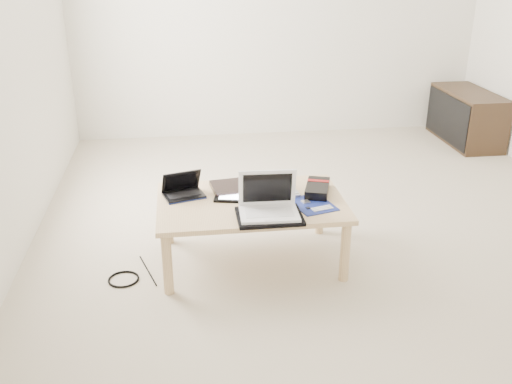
{
  "coord_description": "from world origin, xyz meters",
  "views": [
    {
      "loc": [
        -0.99,
        -3.62,
        1.78
      ],
      "look_at": [
        -0.57,
        -0.58,
        0.45
      ],
      "focal_mm": 40.0,
      "sensor_mm": 36.0,
      "label": 1
    }
  ],
  "objects": [
    {
      "name": "motherboard",
      "position": [
        -0.26,
        -0.68,
        0.4
      ],
      "size": [
        0.28,
        0.31,
        0.01
      ],
      "color": "#0D1258",
      "rests_on": "coffee_table"
    },
    {
      "name": "tablet",
      "position": [
        -0.67,
        -0.5,
        0.41
      ],
      "size": [
        0.31,
        0.26,
        0.01
      ],
      "color": "black",
      "rests_on": "coffee_table"
    },
    {
      "name": "cable_coil",
      "position": [
        -0.71,
        -0.53,
        0.41
      ],
      "size": [
        0.1,
        0.1,
        0.01
      ],
      "primitive_type": "torus",
      "rotation": [
        0.0,
        0.0,
        -0.1
      ],
      "color": "black",
      "rests_on": "coffee_table"
    },
    {
      "name": "ground",
      "position": [
        0.0,
        0.0,
        0.0
      ],
      "size": [
        4.0,
        4.0,
        0.0
      ],
      "primitive_type": "plane",
      "color": "beige",
      "rests_on": "ground"
    },
    {
      "name": "gpu_box",
      "position": [
        -0.19,
        -0.52,
        0.43
      ],
      "size": [
        0.21,
        0.29,
        0.06
      ],
      "color": "black",
      "rests_on": "coffee_table"
    },
    {
      "name": "media_cabinet",
      "position": [
        1.77,
        1.45,
        0.25
      ],
      "size": [
        0.41,
        0.9,
        0.5
      ],
      "color": "#3D2B19",
      "rests_on": "ground"
    },
    {
      "name": "floor_cable_coil",
      "position": [
        -1.37,
        -0.71,
        0.01
      ],
      "size": [
        0.2,
        0.2,
        0.01
      ],
      "primitive_type": "torus",
      "rotation": [
        0.0,
        0.0,
        -0.13
      ],
      "color": "black",
      "rests_on": "ground"
    },
    {
      "name": "remote",
      "position": [
        -0.35,
        -0.46,
        0.41
      ],
      "size": [
        0.08,
        0.25,
        0.02
      ],
      "color": "#AAA9AE",
      "rests_on": "coffee_table"
    },
    {
      "name": "book",
      "position": [
        -0.68,
        -0.39,
        0.41
      ],
      "size": [
        0.3,
        0.26,
        0.03
      ],
      "color": "black",
      "rests_on": "coffee_table"
    },
    {
      "name": "white_laptop",
      "position": [
        -0.53,
        -0.79,
        0.47
      ],
      "size": [
        0.33,
        0.24,
        0.23
      ],
      "color": "white",
      "rests_on": "neoprene_sleeve"
    },
    {
      "name": "neoprene_sleeve",
      "position": [
        -0.53,
        -0.82,
        0.41
      ],
      "size": [
        0.36,
        0.26,
        0.02
      ],
      "primitive_type": "cube",
      "rotation": [
        0.0,
        0.0,
        -0.0
      ],
      "color": "black",
      "rests_on": "coffee_table"
    },
    {
      "name": "floor_cable_trail",
      "position": [
        -1.23,
        -0.62,
        0.0
      ],
      "size": [
        0.12,
        0.35,
        0.01
      ],
      "primitive_type": "cylinder",
      "rotation": [
        1.57,
        0.0,
        0.3
      ],
      "color": "black",
      "rests_on": "ground"
    },
    {
      "name": "coffee_table",
      "position": [
        -0.6,
        -0.58,
        0.35
      ],
      "size": [
        1.1,
        0.7,
        0.4
      ],
      "color": "#D2B27E",
      "rests_on": "ground"
    },
    {
      "name": "netbook",
      "position": [
        -1.0,
        -0.45,
        0.43
      ],
      "size": [
        0.27,
        0.23,
        0.16
      ],
      "color": "black",
      "rests_on": "coffee_table"
    }
  ]
}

